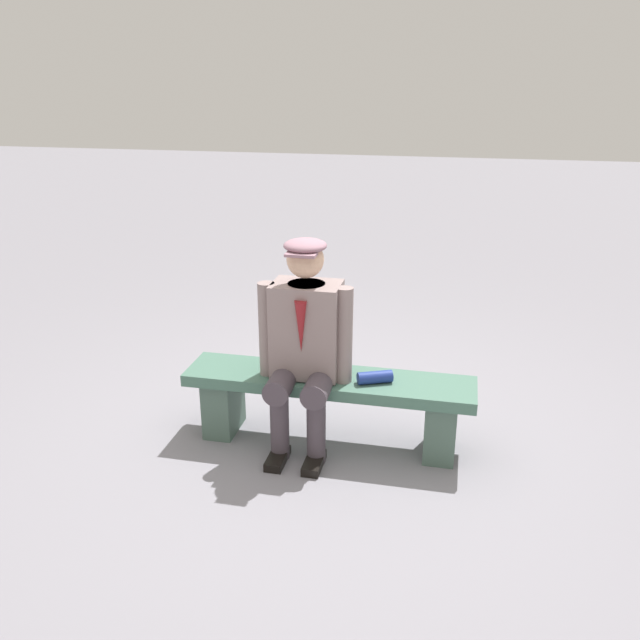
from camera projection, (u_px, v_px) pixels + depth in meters
name	position (u px, v px, depth m)	size (l,w,h in m)	color
ground_plane	(328.00, 441.00, 4.07)	(30.00, 30.00, 0.00)	gray
bench	(329.00, 397.00, 3.97)	(1.72, 0.37, 0.44)	#446C5B
seated_man	(305.00, 340.00, 3.81)	(0.56, 0.55, 1.27)	gray
rolled_magazine	(375.00, 377.00, 3.82)	(0.07, 0.07, 0.20)	navy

